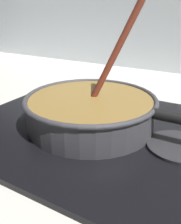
# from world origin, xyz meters

# --- Properties ---
(ground) EXTENTS (2.40, 1.60, 0.04)m
(ground) POSITION_xyz_m (0.00, 0.00, -0.02)
(ground) COLOR beige
(backsplash_wall) EXTENTS (2.40, 0.02, 0.55)m
(backsplash_wall) POSITION_xyz_m (0.00, 0.79, 0.28)
(backsplash_wall) COLOR silver
(backsplash_wall) RESTS_ON ground
(hob_plate) EXTENTS (0.56, 0.48, 0.01)m
(hob_plate) POSITION_xyz_m (-0.02, 0.14, 0.01)
(hob_plate) COLOR black
(hob_plate) RESTS_ON ground
(burner_ring) EXTENTS (0.18, 0.18, 0.01)m
(burner_ring) POSITION_xyz_m (-0.02, 0.14, 0.02)
(burner_ring) COLOR #592D0C
(burner_ring) RESTS_ON hob_plate
(spare_burner) EXTENTS (0.12, 0.12, 0.01)m
(spare_burner) POSITION_xyz_m (0.18, 0.14, 0.01)
(spare_burner) COLOR #262628
(spare_burner) RESTS_ON hob_plate
(cooking_pan) EXTENTS (0.43, 0.30, 0.28)m
(cooking_pan) POSITION_xyz_m (-0.02, 0.14, 0.05)
(cooking_pan) COLOR #38383D
(cooking_pan) RESTS_ON hob_plate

